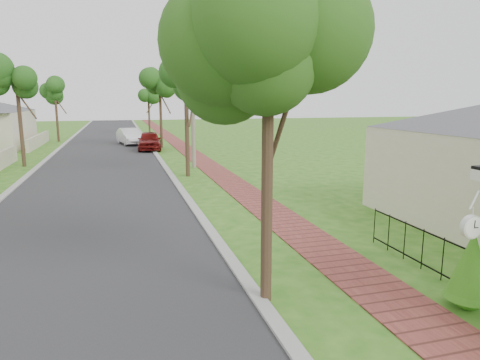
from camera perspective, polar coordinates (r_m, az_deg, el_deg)
name	(u,v)px	position (r m, az deg, el deg)	size (l,w,h in m)	color
ground	(250,346)	(7.54, 1.30, -21.31)	(160.00, 160.00, 0.00)	#2B6317
road	(101,168)	(26.43, -18.00, 1.51)	(7.00, 120.00, 0.02)	#28282B
kerb_right	(164,166)	(26.53, -10.10, 1.90)	(0.30, 120.00, 0.10)	#9E9E99
kerb_left	(34,171)	(26.83, -25.80, 1.09)	(0.30, 120.00, 0.10)	#9E9E99
sidewalk	(206,164)	(26.90, -4.59, 2.15)	(1.50, 120.00, 0.03)	#97473C
street_trees	(103,92)	(32.97, -17.83, 11.16)	(10.70, 37.65, 5.89)	#382619
parked_car_red	(149,141)	(34.87, -11.99, 5.14)	(1.75, 4.35, 1.48)	maroon
parked_car_white	(130,137)	(39.60, -14.50, 5.64)	(1.51, 4.33, 1.43)	white
near_tree	(269,62)	(8.09, 3.83, 15.40)	(2.28, 2.28, 5.84)	#382619
utility_pole	(193,100)	(25.22, -6.32, 10.54)	(1.20, 0.24, 7.77)	gray
station_clock	(474,225)	(8.10, 28.71, -5.27)	(1.05, 0.13, 0.57)	white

